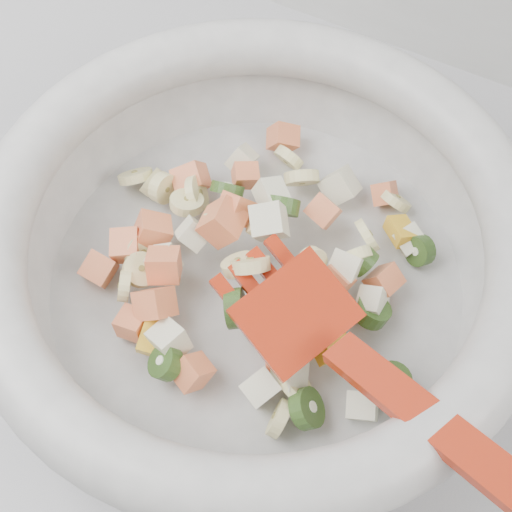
% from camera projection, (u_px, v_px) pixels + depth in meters
% --- Properties ---
extents(counter, '(2.00, 0.60, 0.90)m').
position_uv_depth(counter, '(148.00, 386.00, 0.97)').
color(counter, gray).
rests_on(counter, ground).
extents(mixing_bowl, '(0.48, 0.38, 0.14)m').
position_uv_depth(mixing_bowl, '(257.00, 248.00, 0.49)').
color(mixing_bowl, silver).
rests_on(mixing_bowl, counter).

